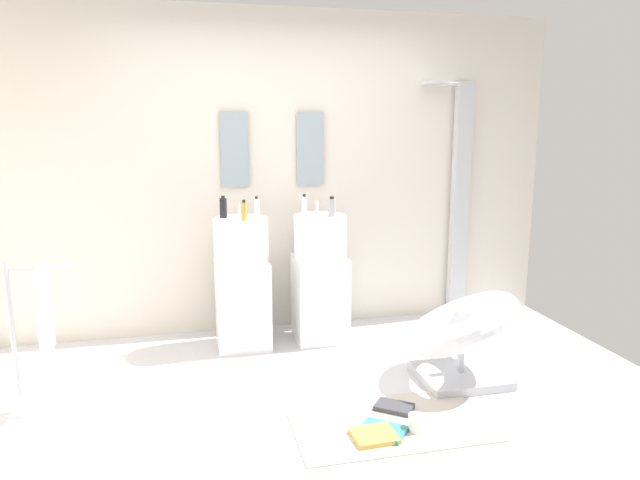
{
  "coord_description": "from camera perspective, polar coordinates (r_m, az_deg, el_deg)",
  "views": [
    {
      "loc": [
        -0.71,
        -3.13,
        1.71
      ],
      "look_at": [
        0.15,
        0.55,
        0.95
      ],
      "focal_mm": 32.78,
      "sensor_mm": 36.0,
      "label": 1
    }
  ],
  "objects": [
    {
      "name": "magazine_charcoal",
      "position": [
        3.7,
        7.23,
        -15.86
      ],
      "size": [
        0.26,
        0.25,
        0.03
      ],
      "primitive_type": "cube",
      "rotation": [
        0.0,
        0.0,
        -0.66
      ],
      "color": "#38383D",
      "rests_on": "area_rug"
    },
    {
      "name": "area_rug",
      "position": [
        3.56,
        6.84,
        -17.32
      ],
      "size": [
        1.12,
        0.67,
        0.01
      ],
      "primitive_type": "cube",
      "color": "beige",
      "rests_on": "ground_plane"
    },
    {
      "name": "magazine_ochre",
      "position": [
        3.39,
        5.31,
        -18.49
      ],
      "size": [
        0.24,
        0.21,
        0.03
      ],
      "primitive_type": "cube",
      "rotation": [
        0.0,
        0.0,
        0.05
      ],
      "color": "gold",
      "rests_on": "area_rug"
    },
    {
      "name": "soap_bottle_white",
      "position": [
        4.42,
        -6.2,
        3.13
      ],
      "size": [
        0.04,
        0.04,
        0.16
      ],
      "color": "white",
      "rests_on": "pedestal_sink_left"
    },
    {
      "name": "soap_bottle_grey",
      "position": [
        4.45,
        1.17,
        3.21
      ],
      "size": [
        0.06,
        0.06,
        0.15
      ],
      "color": "#99999E",
      "rests_on": "pedestal_sink_right"
    },
    {
      "name": "shower_column",
      "position": [
        5.24,
        13.36,
        4.18
      ],
      "size": [
        0.49,
        0.24,
        2.05
      ],
      "color": "#B7BABF",
      "rests_on": "ground_plane"
    },
    {
      "name": "soap_bottle_black",
      "position": [
        4.45,
        -9.43,
        3.13
      ],
      "size": [
        0.05,
        0.05,
        0.17
      ],
      "color": "black",
      "rests_on": "pedestal_sink_left"
    },
    {
      "name": "towel_rack",
      "position": [
        3.76,
        -25.72,
        -6.5
      ],
      "size": [
        0.37,
        0.22,
        0.95
      ],
      "color": "#B7BABF",
      "rests_on": "ground_plane"
    },
    {
      "name": "vanity_mirror_right",
      "position": [
        4.82,
        -0.99,
        8.87
      ],
      "size": [
        0.22,
        0.03,
        0.58
      ],
      "primitive_type": "cube",
      "color": "#8C9EA8"
    },
    {
      "name": "pedestal_sink_left",
      "position": [
        4.53,
        -7.61,
        -4.1
      ],
      "size": [
        0.41,
        0.41,
        1.11
      ],
      "color": "white",
      "rests_on": "ground_plane"
    },
    {
      "name": "magazine_teal",
      "position": [
        3.44,
        6.13,
        -18.03
      ],
      "size": [
        0.31,
        0.3,
        0.03
      ],
      "primitive_type": "cube",
      "rotation": [
        0.0,
        0.0,
        -0.69
      ],
      "color": "teal",
      "rests_on": "area_rug"
    },
    {
      "name": "vanity_mirror_left",
      "position": [
        4.73,
        -8.37,
        8.7
      ],
      "size": [
        0.22,
        0.03,
        0.58
      ],
      "primitive_type": "cube",
      "color": "#8C9EA8"
    },
    {
      "name": "soap_bottle_clear",
      "position": [
        4.42,
        -1.54,
        3.3
      ],
      "size": [
        0.04,
        0.04,
        0.18
      ],
      "color": "silver",
      "rests_on": "pedestal_sink_right"
    },
    {
      "name": "soap_bottle_amber",
      "position": [
        4.3,
        -7.43,
        2.81
      ],
      "size": [
        0.04,
        0.04,
        0.15
      ],
      "color": "#C68C38",
      "rests_on": "pedestal_sink_left"
    },
    {
      "name": "lounge_chair",
      "position": [
        4.05,
        13.71,
        -8.6
      ],
      "size": [
        1.07,
        1.07,
        0.65
      ],
      "color": "#B7BABF",
      "rests_on": "ground_plane"
    },
    {
      "name": "coffee_mug",
      "position": [
        3.47,
        9.33,
        -17.2
      ],
      "size": [
        0.09,
        0.09,
        0.1
      ],
      "primitive_type": "cylinder",
      "color": "white",
      "rests_on": "area_rug"
    },
    {
      "name": "ground_plane",
      "position": [
        3.64,
        -0.34,
        -16.97
      ],
      "size": [
        4.8,
        3.6,
        0.04
      ],
      "primitive_type": "cube",
      "color": "silver"
    },
    {
      "name": "rear_partition",
      "position": [
        4.85,
        -4.73,
        6.5
      ],
      "size": [
        4.8,
        0.1,
        2.6
      ],
      "primitive_type": "cube",
      "color": "beige",
      "rests_on": "ground_plane"
    },
    {
      "name": "pedestal_sink_right",
      "position": [
        4.62,
        0.01,
        -3.67
      ],
      "size": [
        0.41,
        0.41,
        1.11
      ],
      "color": "white",
      "rests_on": "ground_plane"
    }
  ]
}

